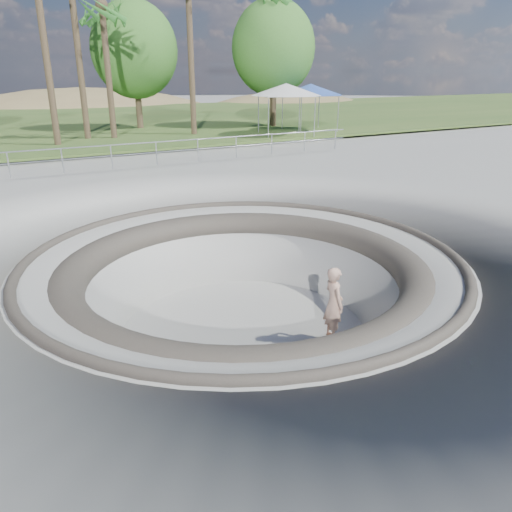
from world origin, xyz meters
name	(u,v)px	position (x,y,z in m)	size (l,w,h in m)	color
ground	(243,257)	(0.00, 0.00, 0.00)	(180.00, 180.00, 0.00)	gray
skate_bowl	(244,326)	(0.00, 0.00, -1.83)	(14.00, 14.00, 4.10)	gray
grass_strip	(42,124)	(0.00, 34.00, 0.22)	(180.00, 36.00, 0.12)	#365421
distant_hills	(57,166)	(3.78, 57.17, -7.02)	(103.20, 45.00, 28.60)	brown
safety_railing	(111,157)	(0.00, 12.00, 0.69)	(25.00, 0.06, 1.03)	#999CA1
skateboard	(332,339)	(1.54, -1.54, -1.84)	(0.79, 0.29, 0.08)	#98603D
skater	(334,304)	(1.54, -1.54, -0.92)	(0.65, 0.43, 1.79)	tan
canopy_white	(286,90)	(12.64, 18.00, 3.03)	(5.91, 5.91, 3.13)	#999CA1
canopy_blue	(310,90)	(15.41, 19.31, 2.95)	(5.95, 5.95, 3.04)	#999CA1
palm_d	(102,14)	(2.61, 21.79, 7.17)	(2.60, 2.60, 8.24)	brown
bushy_tree_mid	(134,50)	(5.72, 26.56, 5.48)	(5.93, 5.39, 8.56)	brown
bushy_tree_right	(274,48)	(15.01, 23.50, 5.67)	(6.15, 5.59, 8.87)	brown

